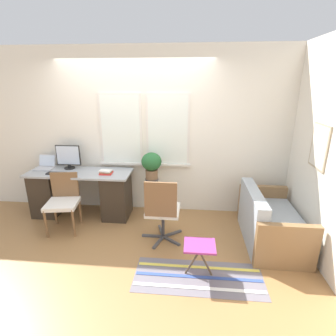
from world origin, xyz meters
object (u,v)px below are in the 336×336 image
laptop (45,166)px  folding_stool (200,248)px  office_chair_swivel (162,209)px  monitor (68,157)px  couch_loveseat (269,224)px  desk_chair_wooden (63,200)px  book_stack (106,172)px  mouse (76,173)px  plant_stand (152,185)px  keyboard (59,173)px  potted_plant (151,164)px

laptop → folding_stool: size_ratio=0.71×
folding_stool → office_chair_swivel: bearing=127.9°
monitor → couch_loveseat: (3.15, -0.67, -0.70)m
couch_loveseat → folding_stool: 1.27m
laptop → office_chair_swivel: size_ratio=0.31×
desk_chair_wooden → folding_stool: (2.02, -0.85, -0.11)m
book_stack → mouse: bearing=-174.4°
desk_chair_wooden → plant_stand: desk_chair_wooden is taller
book_stack → folding_stool: (1.46, -1.24, -0.44)m
office_chair_swivel → folding_stool: size_ratio=2.33×
office_chair_swivel → couch_loveseat: bearing=-173.6°
keyboard → book_stack: book_stack is taller
potted_plant → book_stack: bearing=-171.1°
book_stack → plant_stand: size_ratio=0.30×
laptop → keyboard: laptop is taller
book_stack → office_chair_swivel: (0.96, -0.60, -0.30)m
desk_chair_wooden → couch_loveseat: (3.01, -0.06, -0.20)m
monitor → office_chair_swivel: bearing=-26.1°
keyboard → mouse: (0.26, 0.03, 0.01)m
monitor → folding_stool: 2.68m
laptop → plant_stand: 1.84m
plant_stand → potted_plant: potted_plant is taller
laptop → office_chair_swivel: laptop is taller
laptop → book_stack: laptop is taller
potted_plant → folding_stool: potted_plant is taller
desk_chair_wooden → couch_loveseat: size_ratio=0.67×
mouse → folding_stool: bearing=-31.7°
plant_stand → keyboard: bearing=-172.8°
laptop → couch_loveseat: 3.65m
plant_stand → desk_chair_wooden: bearing=-158.6°
couch_loveseat → potted_plant: potted_plant is taller
monitor → book_stack: bearing=-17.3°
keyboard → potted_plant: bearing=7.2°
monitor → plant_stand: size_ratio=0.61×
book_stack → desk_chair_wooden: desk_chair_wooden is taller
monitor → mouse: size_ratio=6.54×
book_stack → potted_plant: (0.71, 0.11, 0.13)m
keyboard → book_stack: bearing=5.5°
book_stack → couch_loveseat: size_ratio=0.16×
monitor → folding_stool: (2.16, -1.46, -0.61)m
office_chair_swivel → potted_plant: 0.87m
office_chair_swivel → potted_plant: (-0.25, 0.71, 0.43)m
monitor → keyboard: monitor is taller
mouse → folding_stool: (1.93, -1.19, -0.42)m
keyboard → couch_loveseat: keyboard is taller
laptop → mouse: size_ratio=4.68×
monitor → desk_chair_wooden: (0.14, -0.61, -0.50)m
laptop → couch_loveseat: bearing=-9.9°
book_stack → plant_stand: (0.71, 0.11, -0.23)m
mouse → laptop: bearing=160.7°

